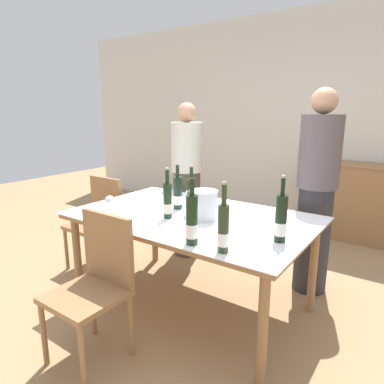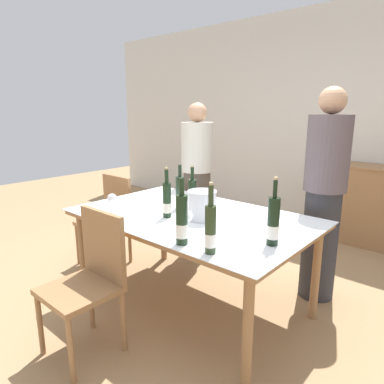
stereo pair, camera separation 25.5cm
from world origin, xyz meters
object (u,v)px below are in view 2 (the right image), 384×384
(ice_bucket, at_px, (202,204))
(person_host, at_px, (197,182))
(wine_bottle_4, at_px, (210,230))
(wine_glass_2, at_px, (187,217))
(wine_bottle_0, at_px, (192,197))
(chair_near_front, at_px, (91,273))
(sideboard_cabinet, at_px, (375,206))
(chair_left_end, at_px, (109,214))
(wine_glass_1, at_px, (112,199))
(person_guest_left, at_px, (324,197))
(wine_bottle_3, at_px, (182,221))
(wine_bottle_5, at_px, (180,193))
(wine_glass_0, at_px, (193,194))
(wine_bottle_1, at_px, (273,222))
(dining_table, at_px, (192,223))
(wine_bottle_2, at_px, (167,200))

(ice_bucket, height_order, person_host, person_host)
(wine_bottle_4, height_order, wine_glass_2, wine_bottle_4)
(wine_bottle_0, height_order, chair_near_front, wine_bottle_0)
(sideboard_cabinet, bearing_deg, chair_left_end, -130.26)
(wine_glass_1, relative_size, person_guest_left, 0.09)
(wine_bottle_3, xyz_separation_m, chair_near_front, (-0.50, -0.32, -0.38))
(chair_left_end, xyz_separation_m, person_guest_left, (1.88, 0.73, 0.35))
(wine_bottle_3, distance_m, wine_glass_1, 0.84)
(wine_bottle_5, xyz_separation_m, chair_near_front, (0.03, -0.87, -0.36))
(wine_bottle_5, height_order, wine_glass_0, wine_bottle_5)
(chair_near_front, bearing_deg, chair_left_end, 139.51)
(chair_near_front, bearing_deg, wine_bottle_4, 24.79)
(ice_bucket, relative_size, wine_glass_0, 1.60)
(wine_bottle_5, xyz_separation_m, chair_left_end, (-1.00, 0.01, -0.38))
(wine_bottle_5, bearing_deg, wine_bottle_1, -12.45)
(wine_bottle_3, bearing_deg, ice_bucket, 115.31)
(wine_glass_0, height_order, person_host, person_host)
(dining_table, xyz_separation_m, ice_bucket, (0.12, -0.03, 0.18))
(wine_bottle_5, height_order, chair_near_front, wine_bottle_5)
(wine_glass_2, height_order, chair_near_front, chair_near_front)
(wine_glass_0, bearing_deg, sideboard_cabinet, 66.81)
(wine_bottle_4, distance_m, wine_glass_1, 1.05)
(wine_bottle_0, height_order, wine_bottle_2, same)
(wine_bottle_4, relative_size, wine_bottle_5, 1.13)
(chair_left_end, bearing_deg, wine_glass_2, -15.09)
(wine_glass_2, relative_size, chair_near_front, 0.16)
(wine_bottle_2, relative_size, wine_bottle_4, 0.93)
(sideboard_cabinet, xyz_separation_m, person_host, (-1.37, -1.54, 0.34))
(wine_bottle_1, height_order, wine_bottle_2, wine_bottle_1)
(wine_glass_2, bearing_deg, chair_left_end, 164.91)
(person_guest_left, bearing_deg, sideboard_cabinet, 88.46)
(wine_glass_0, distance_m, chair_left_end, 1.08)
(wine_bottle_2, distance_m, chair_left_end, 1.18)
(wine_bottle_0, bearing_deg, dining_table, -50.58)
(wine_bottle_2, xyz_separation_m, chair_left_end, (-1.09, 0.24, -0.38))
(wine_bottle_1, distance_m, wine_bottle_2, 0.85)
(wine_bottle_5, xyz_separation_m, person_guest_left, (0.88, 0.73, -0.02))
(wine_bottle_1, xyz_separation_m, wine_glass_1, (-1.24, -0.23, -0.03))
(sideboard_cabinet, height_order, person_host, person_host)
(sideboard_cabinet, height_order, chair_near_front, sideboard_cabinet)
(person_host, bearing_deg, wine_glass_1, -83.18)
(wine_bottle_4, bearing_deg, sideboard_cabinet, 86.16)
(wine_bottle_5, xyz_separation_m, person_host, (-0.45, 0.74, -0.08))
(wine_bottle_2, distance_m, chair_near_front, 0.73)
(wine_glass_0, relative_size, wine_glass_2, 0.92)
(wine_bottle_1, xyz_separation_m, person_guest_left, (-0.05, 0.94, -0.04))
(wine_bottle_4, relative_size, person_guest_left, 0.24)
(wine_bottle_4, xyz_separation_m, person_guest_left, (0.15, 1.28, -0.04))
(person_host, bearing_deg, wine_bottle_5, -58.93)
(sideboard_cabinet, xyz_separation_m, chair_left_end, (-1.92, -2.27, 0.05))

